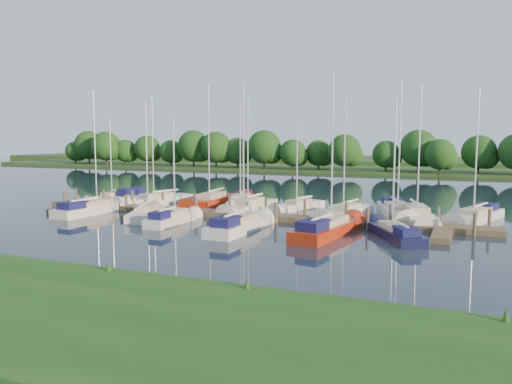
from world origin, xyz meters
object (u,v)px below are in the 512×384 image
at_px(motorboat, 130,198).
at_px(sailboat_n_0, 114,199).
at_px(sailboat_s_2, 172,219).
at_px(dock, 238,216).
at_px(sailboat_n_5, 249,208).

bearing_deg(motorboat, sailboat_n_0, 23.67).
relative_size(sailboat_n_0, motorboat, 1.45).
bearing_deg(sailboat_s_2, motorboat, 137.52).
bearing_deg(sailboat_n_0, sailboat_s_2, 148.72).
relative_size(dock, sailboat_s_2, 4.60).
bearing_deg(dock, sailboat_n_0, 163.06).
height_order(sailboat_n_0, motorboat, sailboat_n_0).
relative_size(sailboat_n_5, sailboat_s_2, 1.23).
distance_m(sailboat_n_0, sailboat_s_2, 16.23).
xyz_separation_m(motorboat, sailboat_s_2, (11.56, -9.94, -0.02)).
bearing_deg(motorboat, sailboat_s_2, 144.98).
xyz_separation_m(sailboat_n_0, sailboat_s_2, (13.23, -9.40, 0.06)).
bearing_deg(sailboat_s_2, dock, 47.83).
height_order(motorboat, sailboat_n_5, sailboat_n_5).
relative_size(dock, motorboat, 6.48).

